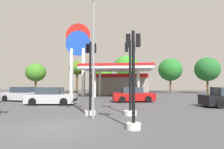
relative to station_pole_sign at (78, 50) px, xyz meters
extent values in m
plane|color=#47474C|center=(5.14, -19.93, -7.24)|extent=(90.00, 90.00, 0.00)
cube|color=gray|center=(6.43, 5.48, -5.46)|extent=(9.56, 6.14, 3.56)
cube|color=red|center=(6.43, 2.36, -4.03)|extent=(9.56, 0.12, 0.60)
cube|color=white|center=(6.43, -1.44, -3.20)|extent=(9.82, 7.11, 0.35)
cube|color=red|center=(6.43, -1.44, -2.87)|extent=(9.92, 7.21, 0.30)
cylinder|color=silver|center=(3.48, -3.40, -5.31)|extent=(0.32, 0.32, 3.86)
cylinder|color=silver|center=(9.37, -3.40, -5.31)|extent=(0.32, 0.32, 3.86)
cylinder|color=silver|center=(3.48, 0.51, -5.31)|extent=(0.32, 0.32, 3.86)
cylinder|color=silver|center=(9.37, 0.51, -5.31)|extent=(0.32, 0.32, 3.86)
cube|color=#4C4C51|center=(6.43, -1.44, -6.69)|extent=(0.90, 0.60, 1.10)
cube|color=white|center=(-0.97, -0.01, -3.53)|extent=(0.40, 0.56, 7.41)
cube|color=white|center=(0.97, -0.01, -3.53)|extent=(0.40, 0.56, 7.41)
cylinder|color=blue|center=(0.00, -0.01, 1.06)|extent=(3.96, 0.22, 3.96)
cylinder|color=red|center=(0.00, 0.01, 2.25)|extent=(3.96, 0.22, 3.96)
cube|color=white|center=(0.00, 0.05, 1.65)|extent=(3.64, 0.08, 0.71)
cylinder|color=black|center=(-5.01, -9.64, -6.91)|extent=(0.69, 0.33, 0.66)
cylinder|color=black|center=(-4.72, -7.89, -6.91)|extent=(0.69, 0.33, 0.66)
cylinder|color=black|center=(-2.35, -10.09, -6.91)|extent=(0.69, 0.33, 0.66)
cylinder|color=black|center=(-2.06, -8.33, -6.91)|extent=(0.69, 0.33, 0.66)
cube|color=#B2B2BA|center=(-3.54, -8.99, -6.69)|extent=(4.59, 2.52, 0.79)
cube|color=#2D3842|center=(-3.38, -9.01, -6.01)|extent=(2.31, 1.93, 0.66)
cube|color=black|center=(-5.64, -8.64, -6.80)|extent=(0.41, 1.73, 0.25)
cylinder|color=black|center=(2.44, -10.65, -6.90)|extent=(0.70, 0.30, 0.68)
cylinder|color=black|center=(2.62, -12.46, -6.90)|extent=(0.70, 0.30, 0.68)
cylinder|color=black|center=(-0.30, -10.92, -6.90)|extent=(0.70, 0.30, 0.68)
cylinder|color=black|center=(-0.12, -12.73, -6.90)|extent=(0.70, 0.30, 0.68)
cube|color=#B2B2BA|center=(1.16, -11.69, -6.68)|extent=(4.60, 2.29, 0.80)
cube|color=#2D3842|center=(1.00, -11.70, -5.98)|extent=(2.27, 1.85, 0.68)
cube|color=black|center=(3.32, -11.47, -6.79)|extent=(0.30, 1.77, 0.25)
cylinder|color=black|center=(9.79, -7.27, -6.91)|extent=(0.69, 0.37, 0.66)
cylinder|color=black|center=(10.18, -8.99, -6.91)|extent=(0.69, 0.37, 0.66)
cylinder|color=black|center=(7.17, -7.87, -6.91)|extent=(0.69, 0.37, 0.66)
cylinder|color=black|center=(7.57, -9.59, -6.91)|extent=(0.69, 0.37, 0.66)
cube|color=#A51111|center=(8.68, -8.43, -6.69)|extent=(4.62, 2.73, 0.78)
cube|color=#2D3842|center=(8.53, -8.46, -6.01)|extent=(2.36, 2.02, 0.66)
cube|color=black|center=(10.74, -7.96, -6.81)|extent=(0.50, 1.70, 0.25)
cylinder|color=black|center=(15.16, -10.99, -6.89)|extent=(0.71, 0.31, 0.69)
cylinder|color=black|center=(15.36, -12.84, -6.89)|extent=(0.71, 0.31, 0.69)
cylinder|color=silver|center=(8.66, -19.98, -7.10)|extent=(0.62, 0.62, 0.27)
cylinder|color=black|center=(8.66, -19.98, -4.96)|extent=(0.14, 0.14, 4.00)
cube|color=black|center=(8.44, -19.82, -3.35)|extent=(0.21, 0.20, 0.57)
sphere|color=red|center=(8.44, -19.70, -3.17)|extent=(0.15, 0.15, 0.15)
sphere|color=#D89E0C|center=(8.44, -19.70, -3.35)|extent=(0.15, 0.15, 0.15)
sphere|color=green|center=(8.44, -19.70, -3.53)|extent=(0.15, 0.15, 0.15)
cube|color=black|center=(8.88, -19.82, -3.35)|extent=(0.21, 0.20, 0.57)
sphere|color=red|center=(8.88, -19.70, -3.17)|extent=(0.15, 0.15, 0.15)
sphere|color=#D89E0C|center=(8.88, -19.70, -3.35)|extent=(0.15, 0.15, 0.15)
sphere|color=green|center=(8.88, -19.70, -3.53)|extent=(0.15, 0.15, 0.15)
cylinder|color=silver|center=(8.47, -16.55, -7.10)|extent=(0.79, 0.79, 0.28)
cylinder|color=black|center=(8.47, -16.55, -4.77)|extent=(0.14, 0.14, 4.37)
cube|color=black|center=(8.25, -16.39, -2.97)|extent=(0.21, 0.20, 0.57)
sphere|color=red|center=(8.25, -16.27, -2.79)|extent=(0.15, 0.15, 0.15)
sphere|color=#D89E0C|center=(8.25, -16.27, -2.97)|extent=(0.15, 0.15, 0.15)
sphere|color=green|center=(8.25, -16.27, -3.15)|extent=(0.15, 0.15, 0.15)
cube|color=black|center=(8.69, -16.39, -2.97)|extent=(0.21, 0.20, 0.57)
sphere|color=red|center=(8.69, -16.27, -2.79)|extent=(0.15, 0.15, 0.15)
sphere|color=#D89E0C|center=(8.69, -16.27, -2.97)|extent=(0.15, 0.15, 0.15)
sphere|color=green|center=(8.69, -16.27, -3.15)|extent=(0.15, 0.15, 0.15)
cylinder|color=silver|center=(5.99, -16.78, -7.10)|extent=(0.68, 0.68, 0.28)
cylinder|color=black|center=(5.99, -16.78, -4.81)|extent=(0.14, 0.14, 4.30)
cube|color=black|center=(5.77, -16.62, -3.05)|extent=(0.21, 0.20, 0.57)
sphere|color=red|center=(5.77, -16.49, -2.87)|extent=(0.15, 0.15, 0.15)
sphere|color=#D89E0C|center=(5.77, -16.49, -3.05)|extent=(0.15, 0.15, 0.15)
sphere|color=green|center=(5.77, -16.49, -3.23)|extent=(0.15, 0.15, 0.15)
cube|color=black|center=(6.21, -16.62, -3.05)|extent=(0.21, 0.20, 0.57)
sphere|color=red|center=(6.21, -16.49, -2.87)|extent=(0.15, 0.15, 0.15)
sphere|color=#D89E0C|center=(6.21, -16.49, -3.05)|extent=(0.15, 0.15, 0.15)
sphere|color=green|center=(6.21, -16.49, -3.23)|extent=(0.15, 0.15, 0.15)
cylinder|color=brown|center=(-10.74, 6.82, -5.92)|extent=(0.39, 0.39, 2.63)
ellipsoid|color=#3D7A24|center=(-10.74, 6.82, -3.12)|extent=(3.97, 3.97, 3.61)
cylinder|color=brown|center=(-3.00, 9.36, -5.28)|extent=(0.39, 0.39, 3.91)
ellipsoid|color=#42701E|center=(-3.00, 9.36, -2.09)|extent=(3.31, 3.31, 2.87)
cylinder|color=brown|center=(3.18, 6.71, -5.99)|extent=(0.29, 0.29, 2.50)
ellipsoid|color=#427F1F|center=(3.18, 6.71, -3.55)|extent=(3.17, 3.17, 2.86)
cylinder|color=brown|center=(7.44, 6.73, -5.50)|extent=(0.33, 0.33, 3.47)
ellipsoid|color=#37912B|center=(7.44, 6.73, -2.02)|extent=(4.66, 4.66, 3.93)
cylinder|color=brown|center=(16.01, 9.28, -5.79)|extent=(0.34, 0.34, 2.89)
ellipsoid|color=#256F29|center=(16.01, 9.28, -2.62)|extent=(4.61, 4.61, 4.43)
cylinder|color=brown|center=(22.55, 8.17, -5.80)|extent=(0.36, 0.36, 2.88)
ellipsoid|color=#23642A|center=(22.55, 8.17, -2.66)|extent=(4.51, 4.51, 4.46)
cylinder|color=gray|center=(6.43, -17.92, -3.83)|extent=(0.12, 0.12, 6.82)
camera|label=1|loc=(8.63, -27.99, -5.25)|focal=29.41mm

